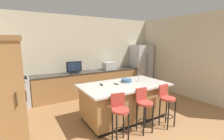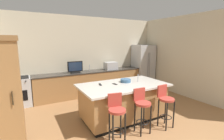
{
  "view_description": "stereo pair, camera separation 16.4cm",
  "coord_description": "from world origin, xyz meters",
  "px_view_note": "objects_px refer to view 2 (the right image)",
  "views": [
    {
      "loc": [
        -2.37,
        -1.37,
        2.0
      ],
      "look_at": [
        0.13,
        2.82,
        1.14
      ],
      "focal_mm": 26.06,
      "sensor_mm": 36.0,
      "label": 1
    },
    {
      "loc": [
        -2.23,
        -1.45,
        2.0
      ],
      "look_at": [
        0.13,
        2.82,
        1.14
      ],
      "focal_mm": 26.06,
      "sensor_mm": 36.0,
      "label": 2
    }
  ],
  "objects_px": {
    "tv_monitor": "(75,68)",
    "bar_stool_center": "(142,107)",
    "cabinet_tower": "(0,98)",
    "tv_remote": "(100,84)",
    "fruit_bowl": "(126,81)",
    "range_oven": "(17,92)",
    "bar_stool_right": "(165,102)",
    "refrigerator": "(143,66)",
    "microwave": "(111,66)",
    "bar_stool_left": "(117,114)",
    "kitchen_island": "(123,101)",
    "cell_phone": "(115,84)"
  },
  "relations": [
    {
      "from": "tv_monitor",
      "to": "bar_stool_center",
      "type": "height_order",
      "value": "tv_monitor"
    },
    {
      "from": "cabinet_tower",
      "to": "tv_remote",
      "type": "relative_size",
      "value": 12.27
    },
    {
      "from": "tv_monitor",
      "to": "fruit_bowl",
      "type": "xyz_separation_m",
      "value": [
        0.78,
        -2.04,
        -0.13
      ]
    },
    {
      "from": "range_oven",
      "to": "bar_stool_center",
      "type": "bearing_deg",
      "value": -51.06
    },
    {
      "from": "bar_stool_right",
      "to": "tv_remote",
      "type": "distance_m",
      "value": 1.62
    },
    {
      "from": "refrigerator",
      "to": "microwave",
      "type": "distance_m",
      "value": 1.62
    },
    {
      "from": "bar_stool_left",
      "to": "bar_stool_center",
      "type": "height_order",
      "value": "bar_stool_left"
    },
    {
      "from": "kitchen_island",
      "to": "tv_monitor",
      "type": "relative_size",
      "value": 4.17
    },
    {
      "from": "bar_stool_left",
      "to": "microwave",
      "type": "bearing_deg",
      "value": 75.29
    },
    {
      "from": "refrigerator",
      "to": "bar_stool_right",
      "type": "relative_size",
      "value": 1.87
    },
    {
      "from": "bar_stool_center",
      "to": "bar_stool_right",
      "type": "xyz_separation_m",
      "value": [
        0.63,
        -0.08,
        0.01
      ]
    },
    {
      "from": "tv_remote",
      "to": "microwave",
      "type": "bearing_deg",
      "value": 67.55
    },
    {
      "from": "cell_phone",
      "to": "tv_remote",
      "type": "height_order",
      "value": "tv_remote"
    },
    {
      "from": "kitchen_island",
      "to": "bar_stool_center",
      "type": "xyz_separation_m",
      "value": [
        0.0,
        -0.76,
        0.12
      ]
    },
    {
      "from": "bar_stool_left",
      "to": "cell_phone",
      "type": "xyz_separation_m",
      "value": [
        0.49,
        0.92,
        0.33
      ]
    },
    {
      "from": "kitchen_island",
      "to": "refrigerator",
      "type": "height_order",
      "value": "refrigerator"
    },
    {
      "from": "microwave",
      "to": "bar_stool_left",
      "type": "xyz_separation_m",
      "value": [
        -1.53,
        -3.06,
        -0.45
      ]
    },
    {
      "from": "cabinet_tower",
      "to": "tv_remote",
      "type": "xyz_separation_m",
      "value": [
        2.03,
        0.52,
        -0.16
      ]
    },
    {
      "from": "range_oven",
      "to": "bar_stool_right",
      "type": "bearing_deg",
      "value": -45.29
    },
    {
      "from": "tv_monitor",
      "to": "fruit_bowl",
      "type": "relative_size",
      "value": 1.93
    },
    {
      "from": "cabinet_tower",
      "to": "bar_stool_left",
      "type": "distance_m",
      "value": 2.03
    },
    {
      "from": "bar_stool_left",
      "to": "tv_monitor",
      "type": "bearing_deg",
      "value": 100.46
    },
    {
      "from": "bar_stool_center",
      "to": "bar_stool_right",
      "type": "relative_size",
      "value": 0.99
    },
    {
      "from": "range_oven",
      "to": "tv_remote",
      "type": "xyz_separation_m",
      "value": [
        1.89,
        -2.02,
        0.47
      ]
    },
    {
      "from": "tv_remote",
      "to": "bar_stool_right",
      "type": "bearing_deg",
      "value": -30.16
    },
    {
      "from": "kitchen_island",
      "to": "bar_stool_right",
      "type": "relative_size",
      "value": 2.25
    },
    {
      "from": "cabinet_tower",
      "to": "fruit_bowl",
      "type": "distance_m",
      "value": 2.79
    },
    {
      "from": "bar_stool_right",
      "to": "tv_remote",
      "type": "relative_size",
      "value": 5.83
    },
    {
      "from": "bar_stool_left",
      "to": "bar_stool_right",
      "type": "bearing_deg",
      "value": 10.3
    },
    {
      "from": "microwave",
      "to": "tv_monitor",
      "type": "height_order",
      "value": "tv_monitor"
    },
    {
      "from": "cabinet_tower",
      "to": "bar_stool_right",
      "type": "xyz_separation_m",
      "value": [
        3.2,
        -0.54,
        -0.49
      ]
    },
    {
      "from": "refrigerator",
      "to": "cabinet_tower",
      "type": "height_order",
      "value": "cabinet_tower"
    },
    {
      "from": "refrigerator",
      "to": "tv_remote",
      "type": "relative_size",
      "value": 10.88
    },
    {
      "from": "microwave",
      "to": "bar_stool_right",
      "type": "xyz_separation_m",
      "value": [
        -0.22,
        -3.09,
        -0.45
      ]
    },
    {
      "from": "fruit_bowl",
      "to": "tv_remote",
      "type": "bearing_deg",
      "value": 174.41
    },
    {
      "from": "refrigerator",
      "to": "range_oven",
      "type": "xyz_separation_m",
      "value": [
        -4.9,
        0.04,
        -0.47
      ]
    },
    {
      "from": "bar_stool_right",
      "to": "cabinet_tower",
      "type": "bearing_deg",
      "value": 167.53
    },
    {
      "from": "bar_stool_right",
      "to": "cell_phone",
      "type": "bearing_deg",
      "value": 127.84
    },
    {
      "from": "cell_phone",
      "to": "kitchen_island",
      "type": "bearing_deg",
      "value": -40.6
    },
    {
      "from": "fruit_bowl",
      "to": "microwave",
      "type": "bearing_deg",
      "value": 72.07
    },
    {
      "from": "microwave",
      "to": "kitchen_island",
      "type": "bearing_deg",
      "value": -110.76
    },
    {
      "from": "kitchen_island",
      "to": "bar_stool_left",
      "type": "height_order",
      "value": "bar_stool_left"
    },
    {
      "from": "microwave",
      "to": "cell_phone",
      "type": "distance_m",
      "value": 2.39
    },
    {
      "from": "tv_monitor",
      "to": "cell_phone",
      "type": "distance_m",
      "value": 2.14
    },
    {
      "from": "range_oven",
      "to": "microwave",
      "type": "relative_size",
      "value": 1.91
    },
    {
      "from": "refrigerator",
      "to": "tv_monitor",
      "type": "xyz_separation_m",
      "value": [
        -3.07,
        -0.01,
        0.16
      ]
    },
    {
      "from": "fruit_bowl",
      "to": "cell_phone",
      "type": "relative_size",
      "value": 1.85
    },
    {
      "from": "tv_monitor",
      "to": "bar_stool_left",
      "type": "xyz_separation_m",
      "value": [
        -0.07,
        -3.01,
        -0.5
      ]
    },
    {
      "from": "fruit_bowl",
      "to": "cabinet_tower",
      "type": "bearing_deg",
      "value": -170.66
    },
    {
      "from": "cabinet_tower",
      "to": "bar_stool_center",
      "type": "relative_size",
      "value": 2.13
    }
  ]
}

